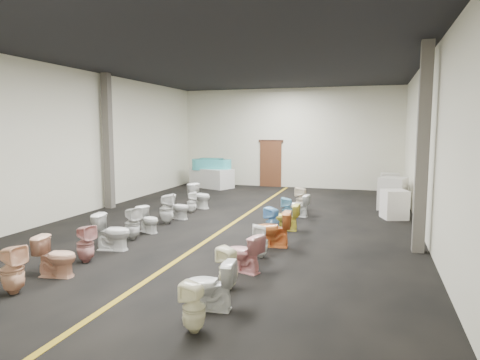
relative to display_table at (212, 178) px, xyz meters
The scene contains 37 objects.
floor 7.56m from the display_table, 64.12° to the right, with size 16.00×16.00×0.00m, color black.
ceiling 8.57m from the display_table, 64.12° to the right, with size 16.00×16.00×0.00m, color black.
wall_back 3.95m from the display_table, 20.22° to the left, with size 10.00×10.00×0.00m, color beige.
wall_left 7.23m from the display_table, 104.12° to the right, with size 16.00×16.00×0.00m, color beige.
wall_right 10.87m from the display_table, 39.30° to the right, with size 16.00×16.00×0.00m, color beige.
aisle_stripe 7.56m from the display_table, 64.12° to the right, with size 0.12×15.60×0.01m, color olive.
back_door 2.82m from the display_table, 24.82° to the left, with size 1.00×0.10×2.10m, color #562D19.
door_frame 3.23m from the display_table, 25.01° to the left, with size 1.15×0.08×0.10m, color #331C11.
column_left 6.24m from the display_table, 104.13° to the right, with size 0.25×0.25×4.50m, color #59544C.
column_right 11.69m from the display_table, 45.86° to the right, with size 0.25×0.25×4.50m, color #59544C.
display_table is the anchor object (origin of this frame).
bathtub 0.64m from the display_table, ahead, with size 1.86×0.70×0.55m.
appliance_crate_a 9.05m from the display_table, 31.74° to the right, with size 0.67×0.67×0.86m, color white.
appliance_crate_b 8.37m from the display_table, 23.23° to the right, with size 0.79×0.79×1.08m, color beige.
appliance_crate_c 8.01m from the display_table, 16.12° to the right, with size 0.79×0.79×0.89m, color silver.
appliance_crate_d 7.72m from the display_table, ahead, with size 0.66×0.66×0.95m, color beige.
toilet_left_1 12.95m from the display_table, 83.24° to the right, with size 0.37×0.38×0.82m, color #F2B78F.
toilet_left_2 12.07m from the display_table, 82.32° to the right, with size 0.42×0.74×0.75m, color #E1A484.
toilet_left_3 11.22m from the display_table, 81.85° to the right, with size 0.35×0.35×0.77m, color #CF8F8C.
toilet_left_4 10.28m from the display_table, 81.14° to the right, with size 0.45×0.80×0.81m, color white.
toilet_left_5 9.40m from the display_table, 80.57° to the right, with size 0.36×0.37×0.80m, color silver.
toilet_left_6 8.62m from the display_table, 79.77° to the right, with size 0.37×0.65×0.67m, color white.
toilet_left_7 7.61m from the display_table, 78.44° to the right, with size 0.39×0.40×0.86m, color silver.
toilet_left_8 6.90m from the display_table, 77.11° to the right, with size 0.40×0.70×0.71m, color silver.
toilet_left_9 5.97m from the display_table, 74.98° to the right, with size 0.31×0.31×0.68m, color white.
toilet_left_10 5.11m from the display_table, 73.24° to the right, with size 0.46×0.81×0.82m, color white.
toilet_right_0 14.08m from the display_table, 69.77° to the right, with size 0.31×0.32×0.69m, color #F5EFC6.
toilet_right_1 13.36m from the display_table, 68.91° to the right, with size 0.42×0.74×0.75m, color white.
toilet_right_2 12.55m from the display_table, 67.55° to the right, with size 0.32×0.33×0.72m, color #F6F0C6.
toilet_right_3 11.73m from the display_table, 65.84° to the right, with size 0.41×0.72×0.73m, color pink.
toilet_right_4 10.88m from the display_table, 63.48° to the right, with size 0.32×0.32×0.70m, color white.
toilet_right_5 10.12m from the display_table, 60.89° to the right, with size 0.46×0.81×0.82m, color orange.
toilet_right_6 9.31m from the display_table, 59.53° to the right, with size 0.34×0.35×0.76m, color #6AABE1.
toilet_right_7 8.71m from the display_table, 55.83° to the right, with size 0.40×0.70×0.71m, color #F6E64F.
toilet_right_8 7.87m from the display_table, 52.89° to the right, with size 0.33×0.34×0.73m, color #75B8DB.
toilet_right_9 7.23m from the display_table, 47.39° to the right, with size 0.38×0.67×0.69m, color white.
toilet_right_10 6.64m from the display_table, 42.86° to the right, with size 0.36×0.37×0.81m, color beige.
Camera 1 is at (3.76, -11.36, 2.68)m, focal length 32.00 mm.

